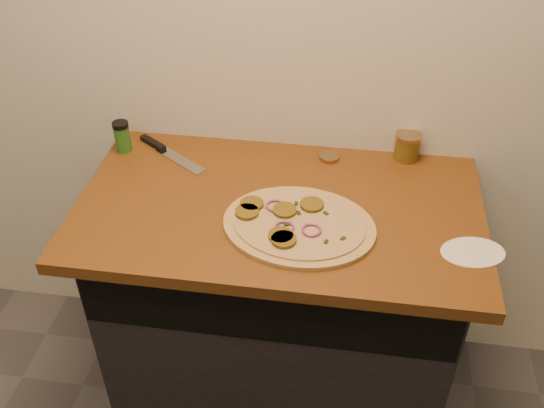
% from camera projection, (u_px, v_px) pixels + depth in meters
% --- Properties ---
extents(cabinet, '(1.10, 0.60, 0.86)m').
position_uv_depth(cabinet, '(279.00, 304.00, 2.11)').
color(cabinet, black).
rests_on(cabinet, ground).
extents(countertop, '(1.20, 0.70, 0.04)m').
position_uv_depth(countertop, '(279.00, 209.00, 1.81)').
color(countertop, brown).
rests_on(countertop, cabinet).
extents(pizza, '(0.47, 0.47, 0.03)m').
position_uv_depth(pizza, '(297.00, 224.00, 1.70)').
color(pizza, tan).
rests_on(pizza, countertop).
extents(chefs_knife, '(0.27, 0.19, 0.02)m').
position_uv_depth(chefs_knife, '(166.00, 151.00, 2.01)').
color(chefs_knife, '#B7BAC1').
rests_on(chefs_knife, countertop).
extents(mason_jar_lid, '(0.08, 0.08, 0.01)m').
position_uv_depth(mason_jar_lid, '(329.00, 157.00, 1.98)').
color(mason_jar_lid, '#A0805D').
rests_on(mason_jar_lid, countertop).
extents(salsa_jar, '(0.08, 0.08, 0.09)m').
position_uv_depth(salsa_jar, '(407.00, 146.00, 1.96)').
color(salsa_jar, maroon).
rests_on(salsa_jar, countertop).
extents(spice_shaker, '(0.05, 0.05, 0.11)m').
position_uv_depth(spice_shaker, '(122.00, 137.00, 1.99)').
color(spice_shaker, '#2B6620').
rests_on(spice_shaker, countertop).
extents(flour_spill, '(0.21, 0.21, 0.00)m').
position_uv_depth(flour_spill, '(473.00, 252.00, 1.63)').
color(flour_spill, white).
rests_on(flour_spill, countertop).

